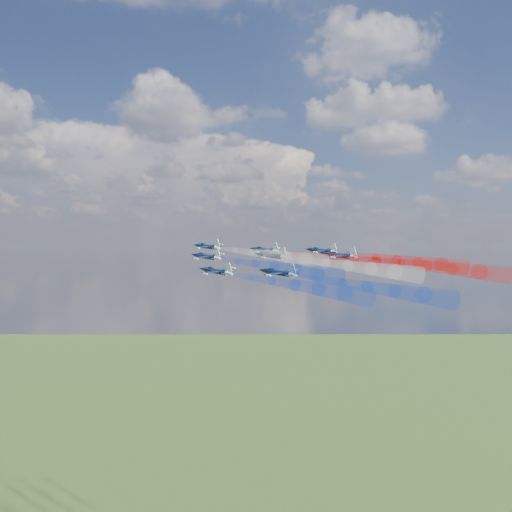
# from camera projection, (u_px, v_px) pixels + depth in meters

# --- Properties ---
(jet_lead) EXTENTS (16.22, 16.19, 5.69)m
(jet_lead) POSITION_uv_depth(u_px,v_px,m) (208.00, 247.00, 174.15)
(jet_lead) COLOR black
(trail_lead) EXTENTS (33.07, 28.75, 8.16)m
(trail_lead) POSITION_uv_depth(u_px,v_px,m) (268.00, 254.00, 157.10)
(trail_lead) COLOR white
(jet_inner_left) EXTENTS (16.22, 16.19, 5.69)m
(jet_inner_left) POSITION_uv_depth(u_px,v_px,m) (207.00, 257.00, 156.59)
(jet_inner_left) COLOR black
(trail_inner_left) EXTENTS (33.07, 28.75, 8.16)m
(trail_inner_left) POSITION_uv_depth(u_px,v_px,m) (275.00, 267.00, 139.53)
(trail_inner_left) COLOR blue
(jet_inner_right) EXTENTS (16.22, 16.19, 5.69)m
(jet_inner_right) POSITION_uv_depth(u_px,v_px,m) (265.00, 250.00, 171.43)
(jet_inner_right) COLOR black
(trail_inner_right) EXTENTS (33.07, 28.75, 8.16)m
(trail_inner_right) POSITION_uv_depth(u_px,v_px,m) (333.00, 259.00, 154.37)
(trail_inner_right) COLOR red
(jet_outer_left) EXTENTS (16.22, 16.19, 5.69)m
(jet_outer_left) POSITION_uv_depth(u_px,v_px,m) (217.00, 271.00, 141.66)
(jet_outer_left) COLOR black
(trail_outer_left) EXTENTS (33.07, 28.75, 8.16)m
(trail_outer_left) POSITION_uv_depth(u_px,v_px,m) (294.00, 285.00, 124.61)
(trail_outer_left) COLOR blue
(jet_center_third) EXTENTS (16.22, 16.19, 5.69)m
(jet_center_third) POSITION_uv_depth(u_px,v_px,m) (272.00, 256.00, 156.66)
(jet_center_third) COLOR black
(trail_center_third) EXTENTS (33.07, 28.75, 8.16)m
(trail_center_third) POSITION_uv_depth(u_px,v_px,m) (348.00, 266.00, 139.61)
(trail_center_third) COLOR white
(jet_outer_right) EXTENTS (16.22, 16.19, 5.69)m
(jet_outer_right) POSITION_uv_depth(u_px,v_px,m) (322.00, 251.00, 171.72)
(jet_outer_right) COLOR black
(trail_outer_right) EXTENTS (33.07, 28.75, 8.16)m
(trail_outer_right) POSITION_uv_depth(u_px,v_px,m) (396.00, 259.00, 154.67)
(trail_outer_right) COLOR red
(jet_rear_left) EXTENTS (16.22, 16.19, 5.69)m
(jet_rear_left) POSITION_uv_depth(u_px,v_px,m) (279.00, 273.00, 137.84)
(jet_rear_left) COLOR black
(trail_rear_left) EXTENTS (33.07, 28.75, 8.16)m
(trail_rear_left) POSITION_uv_depth(u_px,v_px,m) (367.00, 287.00, 120.78)
(trail_rear_left) COLOR blue
(jet_rear_right) EXTENTS (16.22, 16.19, 5.69)m
(jet_rear_right) POSITION_uv_depth(u_px,v_px,m) (340.00, 255.00, 153.62)
(jet_rear_right) COLOR black
(trail_rear_right) EXTENTS (33.07, 28.75, 8.16)m
(trail_rear_right) POSITION_uv_depth(u_px,v_px,m) (426.00, 266.00, 136.56)
(trail_rear_right) COLOR red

